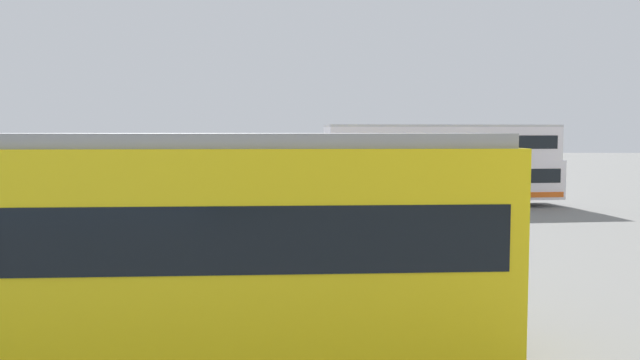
{
  "coord_description": "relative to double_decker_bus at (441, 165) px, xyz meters",
  "views": [
    {
      "loc": [
        -0.04,
        26.91,
        3.43
      ],
      "look_at": [
        1.05,
        5.41,
        1.81
      ],
      "focal_mm": 35.96,
      "sensor_mm": 36.0,
      "label": 1
    }
  ],
  "objects": [
    {
      "name": "ground_plane",
      "position": [
        4.11,
        2.72,
        -1.93
      ],
      "size": [
        160.0,
        160.0,
        0.0
      ],
      "primitive_type": "plane",
      "color": "slate"
    },
    {
      "name": "double_decker_bus",
      "position": [
        0.0,
        0.0,
        0.0
      ],
      "size": [
        11.18,
        4.28,
        3.75
      ],
      "color": "silver",
      "rests_on": "ground"
    },
    {
      "name": "tram_yellow",
      "position": [
        8.5,
        20.48,
        -0.16
      ],
      "size": [
        13.58,
        4.17,
        3.41
      ],
      "color": "yellow",
      "rests_on": "ground"
    },
    {
      "name": "pedestrian_near_railing",
      "position": [
        6.79,
        9.4,
        -0.9
      ],
      "size": [
        0.43,
        0.43,
        1.77
      ],
      "color": "black",
      "rests_on": "ground"
    },
    {
      "name": "pedestrian_crossing",
      "position": [
        4.48,
        9.65,
        -0.96
      ],
      "size": [
        0.38,
        0.38,
        1.68
      ],
      "color": "black",
      "rests_on": "ground"
    },
    {
      "name": "pedestrian_railing",
      "position": [
        8.96,
        6.84,
        -1.18
      ],
      "size": [
        8.43,
        0.15,
        1.08
      ],
      "color": "gray",
      "rests_on": "ground"
    },
    {
      "name": "info_sign",
      "position": [
        14.39,
        6.69,
        -0.38
      ],
      "size": [
        1.13,
        0.13,
        2.24
      ],
      "color": "slate",
      "rests_on": "ground"
    }
  ]
}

